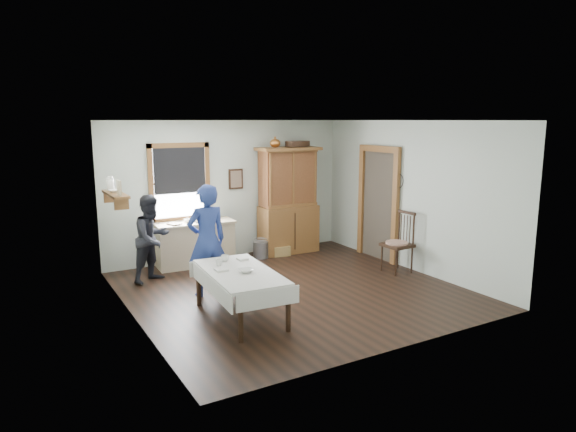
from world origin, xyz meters
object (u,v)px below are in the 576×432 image
Objects in this scene: spindle_chair at (397,242)px; figure_dark at (152,242)px; pail at (261,249)px; work_counter at (195,244)px; dining_table at (240,294)px; wicker_basket at (281,251)px; woman_blue at (207,245)px; china_hutch at (288,200)px.

figure_dark is at bearing 154.52° from spindle_chair.
pail is at bearing -18.11° from figure_dark.
work_counter is 0.87× the size of dining_table.
spindle_chair reaches higher than wicker_basket.
dining_table is 3.37m from wicker_basket.
pail is at bearing -140.14° from woman_blue.
china_hutch is 3.76m from dining_table.
china_hutch reaches higher than spindle_chair.
dining_table is 3.16m from pail.
spindle_chair is (3.36, 0.58, 0.22)m from dining_table.
figure_dark is (-0.55, 1.13, -0.12)m from woman_blue.
wicker_basket is at bearing -144.69° from china_hutch.
spindle_chair is at bearing -51.29° from pail.
china_hutch is 1.17m from pail.
dining_table is at bearing 89.72° from woman_blue.
work_counter is at bearing 1.30° from figure_dark.
figure_dark is (-2.69, -0.36, 0.59)m from wicker_basket.
wicker_basket is (-0.28, -0.19, -0.98)m from china_hutch.
pail reaches higher than wicker_basket.
woman_blue is at bearing -137.94° from pail.
dining_table is 3.41m from spindle_chair.
work_counter reaches higher than wicker_basket.
work_counter is 1.32× the size of spindle_chair.
work_counter is 0.90× the size of woman_blue.
figure_dark is (-2.97, -0.55, -0.40)m from china_hutch.
figure_dark is at bearing -172.33° from wicker_basket.
dining_table is 5.00× the size of wicker_basket.
china_hutch is at bearing 111.06° from spindle_chair.
work_counter is 0.67× the size of china_hutch.
work_counter is at bearing 82.55° from dining_table.
china_hutch is at bearing 33.88° from wicker_basket.
pail is at bearing 172.18° from wicker_basket.
spindle_chair reaches higher than work_counter.
woman_blue reaches higher than figure_dark.
work_counter is 4.34× the size of wicker_basket.
work_counter is 1.34m from pail.
spindle_chair is 2.71m from pail.
wicker_basket is 2.70m from woman_blue.
china_hutch is 1.28× the size of dining_table.
figure_dark reaches higher than pail.
work_counter is 1.06× the size of figure_dark.
wicker_basket is 2.78m from figure_dark.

